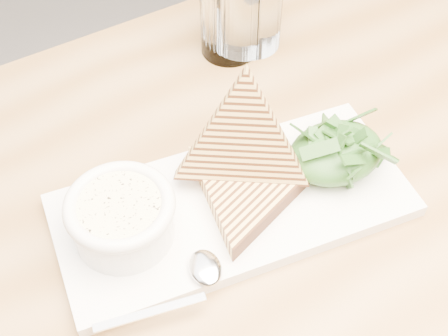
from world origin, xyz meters
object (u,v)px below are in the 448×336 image
table_top (305,186)px  glass_near (253,5)px  platter (233,205)px  glass_far (230,14)px  soup_bowl (123,222)px

table_top → glass_near: glass_near is taller
table_top → platter: (-0.10, -0.00, 0.03)m
glass_near → glass_far: glass_near is taller
soup_bowl → glass_near: (0.28, 0.23, 0.02)m
table_top → platter: platter is taller
platter → glass_far: size_ratio=3.21×
platter → table_top: bearing=2.4°
glass_far → platter: bearing=-117.3°
table_top → soup_bowl: (-0.22, 0.01, 0.06)m
table_top → glass_far: 0.25m
glass_near → table_top: bearing=-104.4°
platter → glass_far: 0.28m
glass_near → glass_far: 0.03m
table_top → glass_near: size_ratio=9.08×
platter → soup_bowl: soup_bowl is taller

